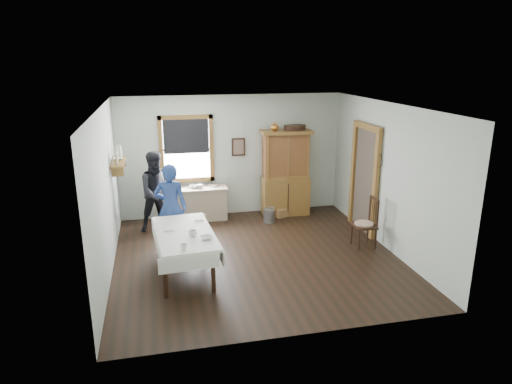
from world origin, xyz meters
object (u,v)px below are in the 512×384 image
(china_hutch, at_px, (286,173))
(woman_blue, at_px, (171,210))
(spindle_chair, at_px, (364,223))
(figure_dark, at_px, (158,194))
(pail, at_px, (269,216))
(work_counter, at_px, (198,204))
(dining_table, at_px, (186,252))
(wicker_basket, at_px, (282,212))

(china_hutch, height_order, woman_blue, china_hutch)
(spindle_chair, distance_m, figure_dark, 4.17)
(pail, bearing_deg, china_hutch, 43.15)
(work_counter, distance_m, china_hutch, 2.08)
(dining_table, xyz_separation_m, wicker_basket, (2.34, 2.35, -0.26))
(wicker_basket, bearing_deg, pail, -141.98)
(work_counter, bearing_deg, spindle_chair, -36.64)
(dining_table, xyz_separation_m, pail, (1.96, 2.06, -0.22))
(china_hutch, relative_size, wicker_basket, 5.90)
(work_counter, height_order, wicker_basket, work_counter)
(dining_table, relative_size, figure_dark, 1.17)
(pail, bearing_deg, work_counter, 161.58)
(pail, bearing_deg, dining_table, -133.62)
(work_counter, xyz_separation_m, china_hutch, (1.99, -0.04, 0.60))
(dining_table, relative_size, spindle_chair, 1.86)
(pail, height_order, figure_dark, figure_dark)
(dining_table, xyz_separation_m, woman_blue, (-0.17, 1.06, 0.40))
(dining_table, bearing_deg, china_hutch, 45.76)
(work_counter, distance_m, pail, 1.59)
(dining_table, relative_size, pail, 6.60)
(wicker_basket, bearing_deg, woman_blue, -152.75)
(spindle_chair, xyz_separation_m, figure_dark, (-3.76, 1.80, 0.28))
(work_counter, relative_size, dining_table, 0.71)
(china_hutch, xyz_separation_m, dining_table, (-2.45, -2.52, -0.60))
(dining_table, relative_size, wicker_basket, 5.50)
(china_hutch, height_order, pail, china_hutch)
(china_hutch, height_order, dining_table, china_hutch)
(china_hutch, height_order, wicker_basket, china_hutch)
(pail, xyz_separation_m, wicker_basket, (0.37, 0.29, -0.04))
(china_hutch, distance_m, pail, 1.07)
(work_counter, distance_m, wicker_basket, 1.90)
(dining_table, bearing_deg, spindle_chair, 5.52)
(spindle_chair, distance_m, woman_blue, 3.62)
(wicker_basket, bearing_deg, china_hutch, 55.23)
(spindle_chair, relative_size, wicker_basket, 2.96)
(china_hutch, bearing_deg, woman_blue, -148.59)
(china_hutch, xyz_separation_m, figure_dark, (-2.84, -0.40, -0.20))
(work_counter, distance_m, dining_table, 2.60)
(china_hutch, relative_size, spindle_chair, 1.99)
(spindle_chair, relative_size, figure_dark, 0.63)
(work_counter, relative_size, wicker_basket, 3.91)
(pail, distance_m, wicker_basket, 0.48)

